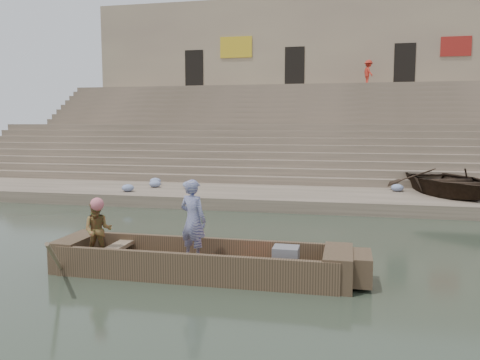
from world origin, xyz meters
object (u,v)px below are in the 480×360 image
(television, at_px, (285,257))
(standing_man, at_px, (193,220))
(main_rowboat, at_px, (200,269))
(pedestrian, at_px, (368,73))
(rowing_man, at_px, (98,230))
(beached_rowboat, at_px, (448,181))

(television, bearing_deg, standing_man, 175.36)
(main_rowboat, bearing_deg, pedestrian, 80.67)
(rowing_man, bearing_deg, main_rowboat, -13.17)
(rowing_man, height_order, beached_rowboat, rowing_man)
(television, relative_size, beached_rowboat, 0.10)
(rowing_man, relative_size, television, 2.47)
(main_rowboat, bearing_deg, television, -0.00)
(beached_rowboat, xyz_separation_m, pedestrian, (-2.26, 14.07, 5.11))
(pedestrian, bearing_deg, main_rowboat, 149.96)
(rowing_man, xyz_separation_m, television, (3.61, 0.17, -0.37))
(beached_rowboat, relative_size, pedestrian, 2.88)
(standing_man, relative_size, rowing_man, 1.38)
(television, xyz_separation_m, pedestrian, (2.21, 23.25, 5.55))
(main_rowboat, xyz_separation_m, television, (1.61, -0.00, 0.31))
(main_rowboat, height_order, pedestrian, pedestrian)
(rowing_man, height_order, television, rowing_man)
(pedestrian, bearing_deg, standing_man, 149.47)
(standing_man, xyz_separation_m, pedestrian, (4.00, 23.11, 4.97))
(main_rowboat, bearing_deg, rowing_man, -175.11)
(pedestrian, bearing_deg, beached_rowboat, 168.41)
(standing_man, distance_m, beached_rowboat, 10.99)
(standing_man, xyz_separation_m, rowing_man, (-1.82, -0.32, -0.22))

